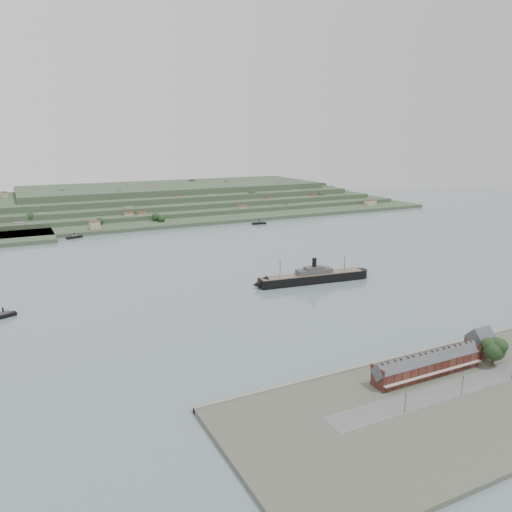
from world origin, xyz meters
name	(u,v)px	position (x,y,z in m)	size (l,w,h in m)	color
ground	(267,279)	(0.00, 0.00, 0.00)	(1400.00, 1400.00, 0.00)	slate
near_shore	(478,391)	(0.00, -186.75, 1.01)	(220.00, 80.00, 2.60)	#4C5142
terrace_row	(427,365)	(-10.00, -168.02, 6.84)	(55.60, 9.80, 11.07)	#3F1A16
gabled_building	(480,343)	(27.50, -164.00, 8.19)	(10.40, 10.18, 14.09)	#3F1A16
far_peninsula	(157,200)	(27.91, 393.10, 11.88)	(760.00, 309.00, 30.00)	#385035
steamship	(309,278)	(22.65, -22.12, 4.00)	(90.18, 20.26, 21.65)	black
tugboat	(4,315)	(-174.26, -1.97, 1.53)	(14.35, 8.49, 6.28)	black
ferry_west	(74,237)	(-107.41, 221.98, 1.46)	(16.72, 9.56, 6.05)	black
ferry_east	(259,223)	(100.56, 210.97, 1.52)	(17.27, 6.65, 6.31)	black
fig_tree	(496,348)	(23.83, -175.02, 10.36)	(12.27, 10.63, 13.70)	#3F291D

